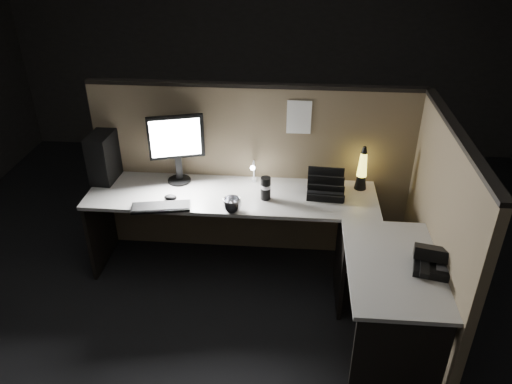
# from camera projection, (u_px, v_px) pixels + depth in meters

# --- Properties ---
(floor) EXTENTS (6.00, 6.00, 0.00)m
(floor) POSITION_uv_depth(u_px,v_px,m) (244.00, 317.00, 3.80)
(floor) COLOR black
(floor) RESTS_ON ground
(room_shell) EXTENTS (6.00, 6.00, 6.00)m
(room_shell) POSITION_uv_depth(u_px,v_px,m) (240.00, 117.00, 2.99)
(room_shell) COLOR silver
(room_shell) RESTS_ON ground
(partition_back) EXTENTS (2.66, 0.06, 1.50)m
(partition_back) POSITION_uv_depth(u_px,v_px,m) (254.00, 173.00, 4.23)
(partition_back) COLOR brown
(partition_back) RESTS_ON ground
(partition_right) EXTENTS (0.06, 1.66, 1.50)m
(partition_right) POSITION_uv_depth(u_px,v_px,m) (437.00, 237.00, 3.42)
(partition_right) COLOR brown
(partition_right) RESTS_ON ground
(desk) EXTENTS (2.60, 1.60, 0.73)m
(desk) POSITION_uv_depth(u_px,v_px,m) (270.00, 236.00, 3.72)
(desk) COLOR #A7A49D
(desk) RESTS_ON ground
(pc_tower) EXTENTS (0.20, 0.40, 0.40)m
(pc_tower) POSITION_uv_depth(u_px,v_px,m) (106.00, 155.00, 4.11)
(pc_tower) COLOR black
(pc_tower) RESTS_ON desk
(monitor) EXTENTS (0.44, 0.19, 0.57)m
(monitor) POSITION_uv_depth(u_px,v_px,m) (176.00, 143.00, 3.98)
(monitor) COLOR black
(monitor) RESTS_ON desk
(keyboard) EXTENTS (0.46, 0.23, 0.02)m
(keyboard) POSITION_uv_depth(u_px,v_px,m) (161.00, 207.00, 3.77)
(keyboard) COLOR black
(keyboard) RESTS_ON desk
(mouse) EXTENTS (0.11, 0.08, 0.04)m
(mouse) POSITION_uv_depth(u_px,v_px,m) (170.00, 198.00, 3.87)
(mouse) COLOR black
(mouse) RESTS_ON desk
(clip_lamp) EXTENTS (0.04, 0.16, 0.20)m
(clip_lamp) POSITION_uv_depth(u_px,v_px,m) (253.00, 171.00, 4.03)
(clip_lamp) COLOR white
(clip_lamp) RESTS_ON desk
(organizer) EXTENTS (0.30, 0.27, 0.22)m
(organizer) POSITION_uv_depth(u_px,v_px,m) (326.00, 188.00, 3.94)
(organizer) COLOR black
(organizer) RESTS_ON desk
(lava_lamp) EXTENTS (0.10, 0.10, 0.37)m
(lava_lamp) POSITION_uv_depth(u_px,v_px,m) (362.00, 171.00, 3.96)
(lava_lamp) COLOR black
(lava_lamp) RESTS_ON desk
(travel_mug) EXTENTS (0.08, 0.08, 0.19)m
(travel_mug) POSITION_uv_depth(u_px,v_px,m) (266.00, 188.00, 3.85)
(travel_mug) COLOR black
(travel_mug) RESTS_ON desk
(steel_mug) EXTENTS (0.19, 0.19, 0.11)m
(steel_mug) POSITION_uv_depth(u_px,v_px,m) (232.00, 205.00, 3.71)
(steel_mug) COLOR #B8B8BF
(steel_mug) RESTS_ON desk
(figurine) EXTENTS (0.06, 0.06, 0.06)m
(figurine) POSITION_uv_depth(u_px,v_px,m) (324.00, 181.00, 4.04)
(figurine) COLOR #FFFC28
(figurine) RESTS_ON desk
(pinned_paper) EXTENTS (0.19, 0.00, 0.27)m
(pinned_paper) POSITION_uv_depth(u_px,v_px,m) (299.00, 117.00, 3.91)
(pinned_paper) COLOR white
(pinned_paper) RESTS_ON partition_back
(desk_phone) EXTENTS (0.29, 0.30, 0.15)m
(desk_phone) POSITION_uv_depth(u_px,v_px,m) (434.00, 261.00, 3.13)
(desk_phone) COLOR black
(desk_phone) RESTS_ON desk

